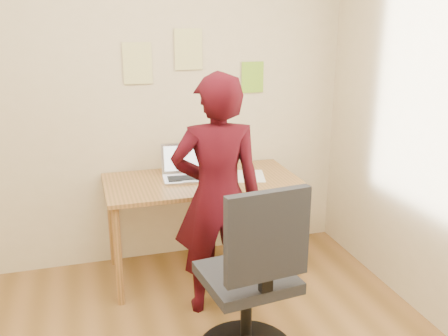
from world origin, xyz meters
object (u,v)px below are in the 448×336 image
object	(u,v)px
desk	(202,190)
phone	(233,185)
person	(217,197)
office_chair	(252,289)
laptop	(185,171)

from	to	relation	value
desk	phone	world-z (taller)	phone
desk	person	xyz separation A→B (m)	(-0.03, -0.51, 0.14)
office_chair	person	distance (m)	0.67
laptop	office_chair	world-z (taller)	office_chair
laptop	phone	world-z (taller)	laptop
phone	office_chair	size ratio (longest dim) A/B	0.13
laptop	phone	xyz separation A→B (m)	(0.29, -0.28, -0.05)
desk	person	size ratio (longest dim) A/B	0.89
laptop	office_chair	xyz separation A→B (m)	(0.11, -1.18, -0.33)
person	laptop	bearing A→B (deg)	-73.52
laptop	desk	bearing A→B (deg)	-30.57
office_chair	desk	bearing A→B (deg)	83.46
laptop	person	bearing A→B (deg)	-77.09
laptop	office_chair	size ratio (longest dim) A/B	0.32
office_chair	person	xyz separation A→B (m)	(-0.03, 0.59, 0.33)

